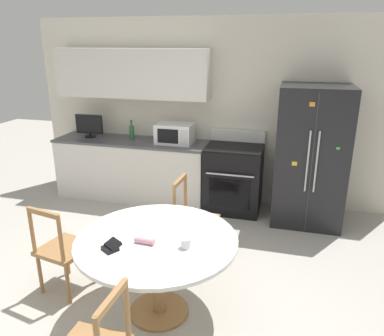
% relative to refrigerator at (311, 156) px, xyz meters
% --- Properties ---
extents(ground_plane, '(14.00, 14.00, 0.00)m').
position_rel_refrigerator_xyz_m(ground_plane, '(-1.44, -2.19, -0.89)').
color(ground_plane, '#B2ADA3').
extents(back_wall, '(5.20, 0.44, 2.60)m').
position_rel_refrigerator_xyz_m(back_wall, '(-1.74, 0.40, 0.56)').
color(back_wall, silver).
rests_on(back_wall, ground_plane).
extents(kitchen_counter, '(2.27, 0.64, 0.90)m').
position_rel_refrigerator_xyz_m(kitchen_counter, '(-2.51, 0.10, -0.44)').
color(kitchen_counter, silver).
rests_on(kitchen_counter, ground_plane).
extents(refrigerator, '(0.86, 0.81, 1.77)m').
position_rel_refrigerator_xyz_m(refrigerator, '(0.00, 0.00, 0.00)').
color(refrigerator, black).
rests_on(refrigerator, ground_plane).
extents(oven_range, '(0.76, 0.68, 1.08)m').
position_rel_refrigerator_xyz_m(oven_range, '(-0.99, 0.07, -0.42)').
color(oven_range, black).
rests_on(oven_range, ground_plane).
extents(microwave, '(0.51, 0.35, 0.28)m').
position_rel_refrigerator_xyz_m(microwave, '(-1.85, 0.10, 0.15)').
color(microwave, white).
rests_on(microwave, kitchen_counter).
extents(countertop_tv, '(0.42, 0.16, 0.34)m').
position_rel_refrigerator_xyz_m(countertop_tv, '(-3.19, 0.11, 0.20)').
color(countertop_tv, black).
rests_on(countertop_tv, kitchen_counter).
extents(counter_bottle, '(0.07, 0.07, 0.28)m').
position_rel_refrigerator_xyz_m(counter_bottle, '(-2.54, 0.19, 0.12)').
color(counter_bottle, '#2D6B38').
rests_on(counter_bottle, kitchen_counter).
extents(dining_table, '(1.34, 1.34, 0.74)m').
position_rel_refrigerator_xyz_m(dining_table, '(-1.27, -2.24, -0.27)').
color(dining_table, white).
rests_on(dining_table, ground_plane).
extents(dining_chair_left, '(0.49, 0.49, 0.90)m').
position_rel_refrigerator_xyz_m(dining_chair_left, '(-2.23, -2.17, -0.45)').
color(dining_chair_left, '#9E7042').
rests_on(dining_chair_left, ground_plane).
extents(dining_chair_far, '(0.44, 0.44, 0.90)m').
position_rel_refrigerator_xyz_m(dining_chair_far, '(-1.20, -1.28, -0.45)').
color(dining_chair_far, '#9E7042').
rests_on(dining_chair_far, ground_plane).
extents(candle_glass, '(0.08, 0.08, 0.08)m').
position_rel_refrigerator_xyz_m(candle_glass, '(-1.00, -2.32, -0.12)').
color(candle_glass, silver).
rests_on(candle_glass, dining_table).
extents(folded_napkin, '(0.17, 0.06, 0.05)m').
position_rel_refrigerator_xyz_m(folded_napkin, '(-1.33, -2.35, -0.12)').
color(folded_napkin, pink).
rests_on(folded_napkin, dining_table).
extents(wallet, '(0.17, 0.17, 0.07)m').
position_rel_refrigerator_xyz_m(wallet, '(-1.55, -2.50, -0.12)').
color(wallet, black).
rests_on(wallet, dining_table).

